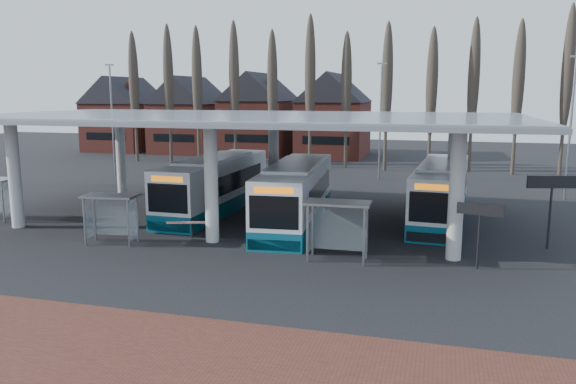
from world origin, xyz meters
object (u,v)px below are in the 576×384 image
(bus_1, at_px, (216,185))
(bus_3, at_px, (441,193))
(bus_2, at_px, (296,195))
(shelter_1, at_px, (112,208))
(shelter_2, at_px, (338,217))

(bus_1, relative_size, bus_3, 1.01)
(bus_1, distance_m, bus_3, 14.27)
(bus_2, height_order, bus_3, bus_2)
(bus_2, bearing_deg, shelter_1, -144.30)
(shelter_1, xyz_separation_m, shelter_2, (11.67, 0.14, 0.17))
(bus_3, bearing_deg, bus_1, -171.31)
(bus_3, bearing_deg, bus_2, -154.54)
(bus_3, distance_m, shelter_1, 19.12)
(bus_2, bearing_deg, bus_1, 156.05)
(bus_2, xyz_separation_m, bus_3, (8.25, 3.30, -0.05))
(shelter_2, bearing_deg, bus_1, 136.38)
(bus_1, height_order, bus_2, bus_2)
(shelter_1, bearing_deg, bus_1, 69.90)
(bus_2, relative_size, shelter_2, 4.37)
(bus_2, bearing_deg, shelter_2, -66.05)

